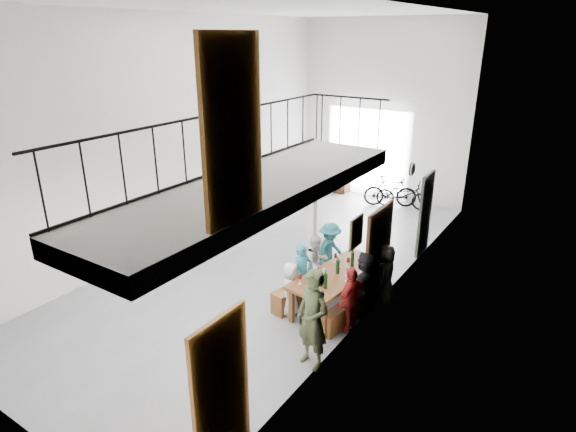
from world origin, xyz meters
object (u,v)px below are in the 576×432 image
Objects in this scene: bench_inner at (310,288)px; bicycle_near at (403,195)px; oak_barrel at (276,191)px; tasting_table at (339,276)px; side_bench at (196,231)px; serving_counter at (326,177)px; host_standing at (313,320)px.

bench_inner is 6.16m from bicycle_near.
bench_inner is at bearing -48.52° from oak_barrel.
tasting_table is 6.37m from oak_barrel.
bench_inner is 1.29× the size of side_bench.
oak_barrel reaches higher than tasting_table.
tasting_table is 7.70m from serving_counter.
tasting_table is 1.36× the size of serving_counter.
oak_barrel is at bearing 143.09° from tasting_table.
bench_inner reaches higher than side_bench.
bench_inner is at bearing 134.74° from host_standing.
side_bench is (-4.05, 0.95, -0.01)m from bench_inner.
serving_counter reaches higher than bench_inner.
oak_barrel is 0.48× the size of serving_counter.
serving_counter is (0.59, 2.15, 0.04)m from oak_barrel.
host_standing is at bearing -62.98° from serving_counter.
oak_barrel is at bearing 142.03° from host_standing.
bicycle_near is (-0.38, 6.14, 0.21)m from bench_inner.
host_standing is (5.14, -2.73, 0.64)m from side_bench.
host_standing is 1.03× the size of bicycle_near.
host_standing reaches higher than tasting_table.
bench_inner is at bearing 171.92° from bicycle_near.
oak_barrel is at bearing 87.34° from side_bench.
tasting_table is 1.78m from host_standing.
host_standing reaches higher than bench_inner.
bench_inner is 7.33m from serving_counter.
side_bench is at bearing 175.49° from tasting_table.
side_bench is at bearing -92.66° from oak_barrel.
serving_counter is 9.42m from host_standing.
serving_counter is (0.75, 5.60, 0.24)m from side_bench.
bicycle_near reaches higher than tasting_table.
side_bench is at bearing 165.21° from host_standing.
bicycle_near is at bearing 26.46° from oak_barrel.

